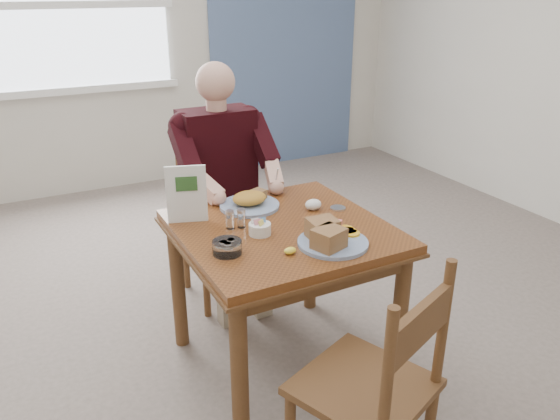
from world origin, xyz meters
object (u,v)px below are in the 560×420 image
diner (223,169)px  chair_near (375,390)px  table (282,249)px  near_plate (329,237)px  far_plate (250,201)px  chair_far (219,219)px

diner → chair_near: bearing=-92.5°
table → chair_near: size_ratio=0.97×
table → diner: (0.00, 0.71, 0.17)m
chair_near → diner: size_ratio=0.69×
near_plate → far_plate: 0.55m
near_plate → far_plate: bearing=102.5°
table → diner: 0.73m
table → near_plate: size_ratio=2.66×
chair_near → far_plate: (0.04, 1.09, 0.30)m
near_plate → far_plate: size_ratio=0.91×
near_plate → chair_far: bearing=94.8°
table → far_plate: far_plate is taller
table → diner: bearing=90.0°
chair_far → near_plate: chair_far is taller
chair_far → diner: bearing=-90.0°
chair_near → chair_far: bearing=87.7°
table → chair_near: bearing=-94.6°
near_plate → chair_near: bearing=-105.5°
chair_near → near_plate: size_ratio=2.75×
far_plate → diner: bearing=86.0°
chair_far → diner: size_ratio=0.69×
chair_near → far_plate: size_ratio=2.51×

